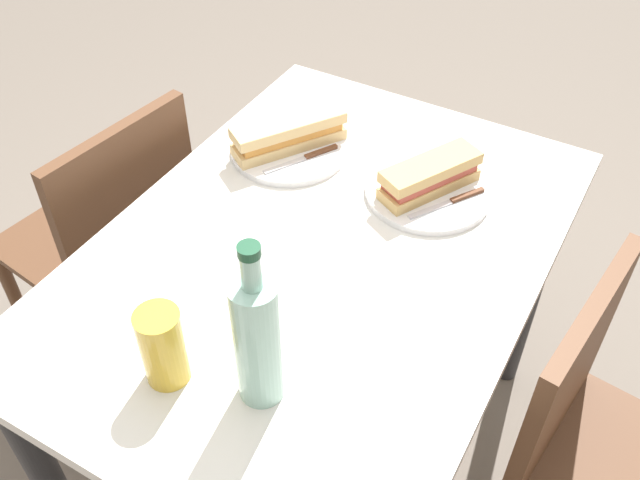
# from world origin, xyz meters

# --- Properties ---
(ground_plane) EXTENTS (8.00, 8.00, 0.00)m
(ground_plane) POSITION_xyz_m (0.00, 0.00, 0.00)
(ground_plane) COLOR #6B6056
(dining_table) EXTENTS (1.13, 0.80, 0.77)m
(dining_table) POSITION_xyz_m (0.00, 0.00, 0.65)
(dining_table) COLOR silver
(dining_table) RESTS_ON ground
(chair_far) EXTENTS (0.45, 0.45, 0.87)m
(chair_far) POSITION_xyz_m (-0.01, 0.60, 0.50)
(chair_far) COLOR brown
(chair_far) RESTS_ON ground
(chair_near) EXTENTS (0.45, 0.45, 0.87)m
(chair_near) POSITION_xyz_m (-0.01, -0.60, 0.50)
(chair_near) COLOR brown
(chair_near) RESTS_ON ground
(plate_near) EXTENTS (0.26, 0.26, 0.01)m
(plate_near) POSITION_xyz_m (-0.23, -0.21, 0.78)
(plate_near) COLOR white
(plate_near) RESTS_ON dining_table
(baguette_sandwich_near) EXTENTS (0.25, 0.20, 0.07)m
(baguette_sandwich_near) POSITION_xyz_m (-0.23, -0.21, 0.82)
(baguette_sandwich_near) COLOR #DBB77A
(baguette_sandwich_near) RESTS_ON plate_near
(knife_near) EXTENTS (0.16, 0.10, 0.01)m
(knife_near) POSITION_xyz_m (-0.21, -0.16, 0.79)
(knife_near) COLOR silver
(knife_near) RESTS_ON plate_near
(plate_far) EXTENTS (0.26, 0.26, 0.01)m
(plate_far) POSITION_xyz_m (-0.25, 0.11, 0.78)
(plate_far) COLOR white
(plate_far) RESTS_ON dining_table
(baguette_sandwich_far) EXTENTS (0.22, 0.16, 0.07)m
(baguette_sandwich_far) POSITION_xyz_m (-0.25, 0.11, 0.82)
(baguette_sandwich_far) COLOR tan
(baguette_sandwich_far) RESTS_ON plate_far
(knife_far) EXTENTS (0.16, 0.11, 0.01)m
(knife_far) POSITION_xyz_m (-0.23, 0.17, 0.79)
(knife_far) COLOR silver
(knife_far) RESTS_ON plate_far
(water_bottle) EXTENTS (0.07, 0.07, 0.31)m
(water_bottle) POSITION_xyz_m (0.33, 0.08, 0.90)
(water_bottle) COLOR #99C6B7
(water_bottle) RESTS_ON dining_table
(beer_glass) EXTENTS (0.07, 0.07, 0.14)m
(beer_glass) POSITION_xyz_m (0.37, -0.07, 0.84)
(beer_glass) COLOR gold
(beer_glass) RESTS_ON dining_table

